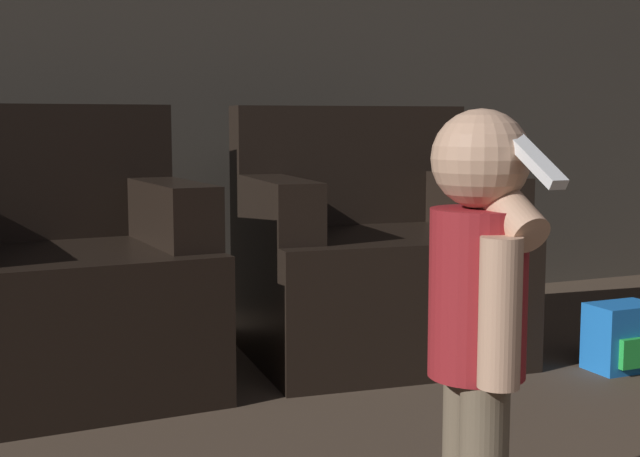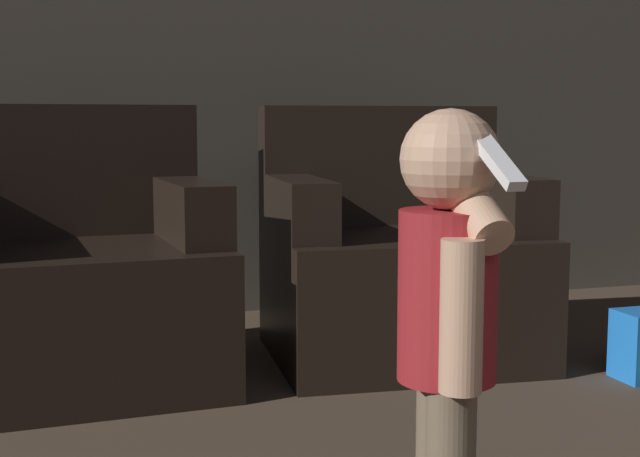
{
  "view_description": "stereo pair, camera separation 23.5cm",
  "coord_description": "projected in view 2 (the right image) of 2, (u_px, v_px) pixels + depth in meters",
  "views": [
    {
      "loc": [
        -1.16,
        0.71,
        0.86
      ],
      "look_at": [
        -0.23,
        2.85,
        0.57
      ],
      "focal_mm": 50.0,
      "sensor_mm": 36.0,
      "label": 1
    },
    {
      "loc": [
        -0.94,
        0.62,
        0.86
      ],
      "look_at": [
        -0.23,
        2.85,
        0.57
      ],
      "focal_mm": 50.0,
      "sensor_mm": 36.0,
      "label": 2
    }
  ],
  "objects": [
    {
      "name": "person_toddler",
      "position": [
        449.0,
        296.0,
        1.71
      ],
      "size": [
        0.19,
        0.34,
        0.88
      ],
      "rotation": [
        0.0,
        0.0,
        -1.82
      ],
      "color": "brown",
      "rests_on": "ground_plane"
    },
    {
      "name": "armchair_right",
      "position": [
        397.0,
        266.0,
        3.24
      ],
      "size": [
        0.98,
        0.85,
        0.91
      ],
      "rotation": [
        0.0,
        0.0,
        -0.09
      ],
      "color": "black",
      "rests_on": "ground_plane"
    },
    {
      "name": "armchair_left",
      "position": [
        74.0,
        283.0,
        2.89
      ],
      "size": [
        0.94,
        0.81,
        0.91
      ],
      "rotation": [
        0.0,
        0.0,
        0.05
      ],
      "color": "black",
      "rests_on": "ground_plane"
    },
    {
      "name": "wall_back",
      "position": [
        255.0,
        18.0,
        3.89
      ],
      "size": [
        8.4,
        0.05,
        2.6
      ],
      "color": "#51493F",
      "rests_on": "ground_plane"
    }
  ]
}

